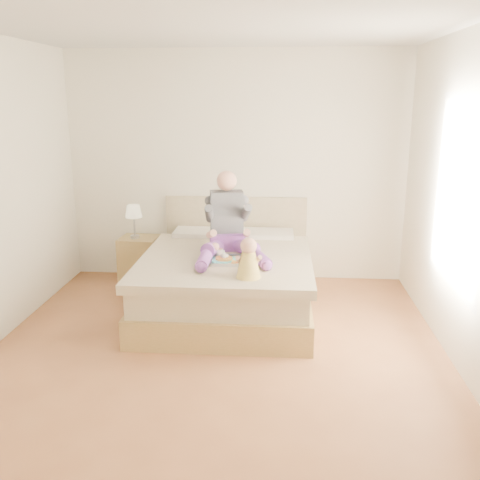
# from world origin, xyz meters

# --- Properties ---
(room) EXTENTS (4.02, 4.22, 2.71)m
(room) POSITION_xyz_m (0.08, 0.01, 1.51)
(room) COLOR brown
(room) RESTS_ON ground
(bed) EXTENTS (1.70, 2.18, 1.00)m
(bed) POSITION_xyz_m (0.00, 1.08, 0.32)
(bed) COLOR olive
(bed) RESTS_ON ground
(nightstand) EXTENTS (0.46, 0.42, 0.54)m
(nightstand) POSITION_xyz_m (-1.15, 1.84, 0.27)
(nightstand) COLOR olive
(nightstand) RESTS_ON ground
(lamp) EXTENTS (0.19, 0.19, 0.40)m
(lamp) POSITION_xyz_m (-1.18, 1.80, 0.84)
(lamp) COLOR #B6B9BD
(lamp) RESTS_ON nightstand
(adult) EXTENTS (0.72, 1.07, 0.85)m
(adult) POSITION_xyz_m (0.00, 1.07, 0.86)
(adult) COLOR #763D99
(adult) RESTS_ON bed
(tray) EXTENTS (0.44, 0.35, 0.12)m
(tray) POSITION_xyz_m (0.08, 0.72, 0.64)
(tray) COLOR #B6B9BD
(tray) RESTS_ON bed
(baby) EXTENTS (0.24, 0.33, 0.36)m
(baby) POSITION_xyz_m (0.26, 0.27, 0.76)
(baby) COLOR gold
(baby) RESTS_ON bed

